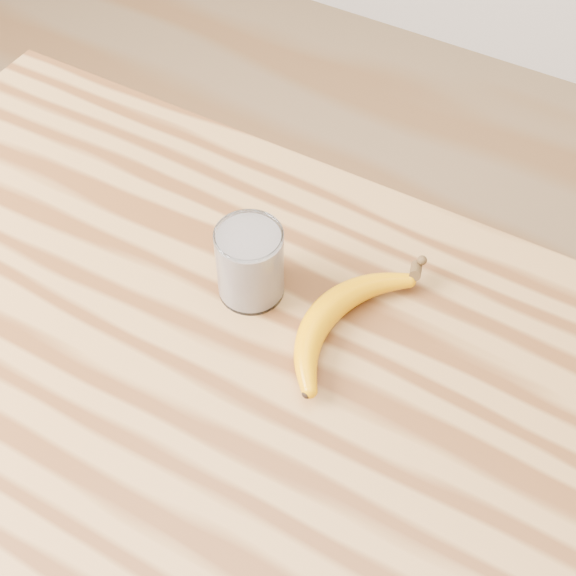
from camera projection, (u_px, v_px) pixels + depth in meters
The scene contains 4 objects.
room at pixel (173, 57), 0.45m from camera, with size 4.04×4.04×2.70m.
table at pixel (231, 487), 0.91m from camera, with size 1.20×0.80×0.90m.
smoothie_glass at pixel (250, 263), 0.89m from camera, with size 0.08×0.08×0.09m.
banana at pixel (326, 311), 0.88m from camera, with size 0.10×0.28×0.03m, color orange, non-canonical shape.
Camera 1 is at (0.25, -0.30, 1.63)m, focal length 50.00 mm.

